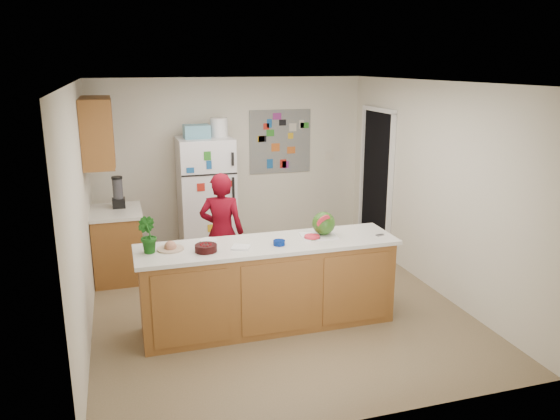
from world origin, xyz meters
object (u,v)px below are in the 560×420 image
object	(u,v)px
watermelon	(324,223)
refrigerator	(206,198)
person	(222,233)
cherry_bowl	(206,248)

from	to	relation	value
watermelon	refrigerator	bearing A→B (deg)	110.74
person	cherry_bowl	size ratio (longest dim) A/B	6.78
watermelon	cherry_bowl	bearing A→B (deg)	-173.30
cherry_bowl	refrigerator	bearing A→B (deg)	80.72
refrigerator	watermelon	world-z (taller)	refrigerator
person	cherry_bowl	bearing A→B (deg)	92.32
person	cherry_bowl	distance (m)	1.24
watermelon	cherry_bowl	size ratio (longest dim) A/B	1.14
person	cherry_bowl	world-z (taller)	person
refrigerator	watermelon	distance (m)	2.48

